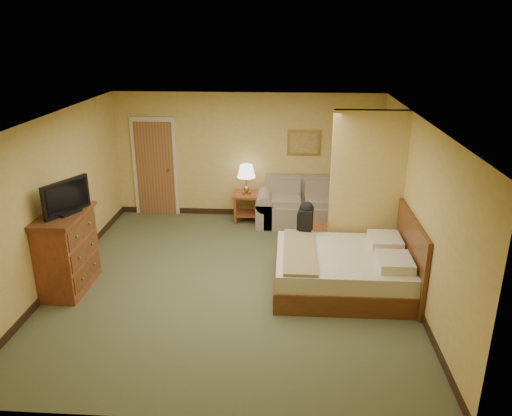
# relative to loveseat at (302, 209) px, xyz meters

# --- Properties ---
(floor) EXTENTS (6.00, 6.00, 0.00)m
(floor) POSITION_rel_loveseat_xyz_m (-1.16, -2.58, -0.31)
(floor) COLOR #505638
(floor) RESTS_ON ground
(ceiling) EXTENTS (6.00, 6.00, 0.00)m
(ceiling) POSITION_rel_loveseat_xyz_m (-1.16, -2.58, 2.29)
(ceiling) COLOR white
(ceiling) RESTS_ON back_wall
(back_wall) EXTENTS (5.50, 0.02, 2.60)m
(back_wall) POSITION_rel_loveseat_xyz_m (-1.16, 0.42, 0.99)
(back_wall) COLOR #D5B35B
(back_wall) RESTS_ON floor
(left_wall) EXTENTS (0.02, 6.00, 2.60)m
(left_wall) POSITION_rel_loveseat_xyz_m (-3.91, -2.58, 0.99)
(left_wall) COLOR #D5B35B
(left_wall) RESTS_ON floor
(right_wall) EXTENTS (0.02, 6.00, 2.60)m
(right_wall) POSITION_rel_loveseat_xyz_m (1.59, -2.58, 0.99)
(right_wall) COLOR #D5B35B
(right_wall) RESTS_ON floor
(partition) EXTENTS (1.20, 0.15, 2.60)m
(partition) POSITION_rel_loveseat_xyz_m (0.99, -1.65, 0.99)
(partition) COLOR #D5B35B
(partition) RESTS_ON floor
(door) EXTENTS (0.94, 0.16, 2.10)m
(door) POSITION_rel_loveseat_xyz_m (-3.11, 0.39, 0.73)
(door) COLOR beige
(door) RESTS_ON floor
(baseboard) EXTENTS (5.50, 0.02, 0.12)m
(baseboard) POSITION_rel_loveseat_xyz_m (-1.16, 0.41, -0.25)
(baseboard) COLOR black
(baseboard) RESTS_ON floor
(loveseat) EXTENTS (1.86, 0.87, 0.94)m
(loveseat) POSITION_rel_loveseat_xyz_m (0.00, 0.00, 0.00)
(loveseat) COLOR gray
(loveseat) RESTS_ON floor
(side_table) EXTENTS (0.54, 0.54, 0.60)m
(side_table) POSITION_rel_loveseat_xyz_m (-1.15, 0.07, 0.09)
(side_table) COLOR maroon
(side_table) RESTS_ON floor
(table_lamp) EXTENTS (0.37, 0.37, 0.61)m
(table_lamp) POSITION_rel_loveseat_xyz_m (-1.15, 0.07, 0.75)
(table_lamp) COLOR #A8823E
(table_lamp) RESTS_ON side_table
(coffee_table) EXTENTS (0.83, 0.83, 0.44)m
(coffee_table) POSITION_rel_loveseat_xyz_m (0.31, -1.36, 0.01)
(coffee_table) COLOR maroon
(coffee_table) RESTS_ON floor
(wall_picture) EXTENTS (0.68, 0.04, 0.53)m
(wall_picture) POSITION_rel_loveseat_xyz_m (0.00, 0.40, 1.29)
(wall_picture) COLOR #B78E3F
(wall_picture) RESTS_ON back_wall
(dresser) EXTENTS (0.61, 1.16, 1.24)m
(dresser) POSITION_rel_loveseat_xyz_m (-3.63, -2.94, 0.32)
(dresser) COLOR maroon
(dresser) RESTS_ON floor
(tv) EXTENTS (0.40, 0.78, 0.51)m
(tv) POSITION_rel_loveseat_xyz_m (-3.53, -2.94, 1.17)
(tv) COLOR black
(tv) RESTS_ON dresser
(bed) EXTENTS (2.16, 1.83, 1.19)m
(bed) POSITION_rel_loveseat_xyz_m (0.66, -2.68, 0.02)
(bed) COLOR #552B13
(bed) RESTS_ON floor
(backpack) EXTENTS (0.25, 0.33, 0.53)m
(backpack) POSITION_rel_loveseat_xyz_m (0.01, -1.83, 0.55)
(backpack) COLOR black
(backpack) RESTS_ON bed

